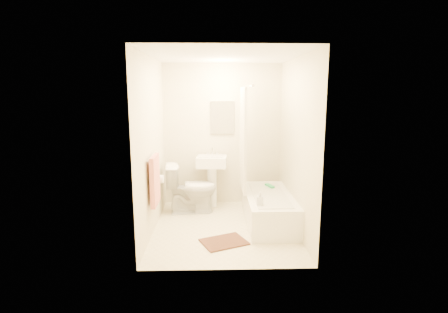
{
  "coord_description": "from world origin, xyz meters",
  "views": [
    {
      "loc": [
        -0.15,
        -4.76,
        1.94
      ],
      "look_at": [
        0.0,
        0.25,
        1.0
      ],
      "focal_mm": 28.0,
      "sensor_mm": 36.0,
      "label": 1
    }
  ],
  "objects_px": {
    "sink": "(212,179)",
    "bath_mat": "(224,242)",
    "toilet": "(191,188)",
    "bathtub": "(268,208)",
    "soap_bottle": "(260,199)"
  },
  "relations": [
    {
      "from": "toilet",
      "to": "bath_mat",
      "type": "distance_m",
      "value": 1.35
    },
    {
      "from": "sink",
      "to": "soap_bottle",
      "type": "relative_size",
      "value": 5.07
    },
    {
      "from": "toilet",
      "to": "bathtub",
      "type": "bearing_deg",
      "value": -117.74
    },
    {
      "from": "bath_mat",
      "to": "bathtub",
      "type": "bearing_deg",
      "value": 46.06
    },
    {
      "from": "bath_mat",
      "to": "soap_bottle",
      "type": "height_order",
      "value": "soap_bottle"
    },
    {
      "from": "bathtub",
      "to": "soap_bottle",
      "type": "xyz_separation_m",
      "value": [
        -0.2,
        -0.5,
        0.31
      ]
    },
    {
      "from": "sink",
      "to": "bath_mat",
      "type": "xyz_separation_m",
      "value": [
        0.16,
        -1.45,
        -0.47
      ]
    },
    {
      "from": "toilet",
      "to": "sink",
      "type": "bearing_deg",
      "value": -58.38
    },
    {
      "from": "toilet",
      "to": "soap_bottle",
      "type": "xyz_separation_m",
      "value": [
        0.98,
        -0.99,
        0.13
      ]
    },
    {
      "from": "bath_mat",
      "to": "soap_bottle",
      "type": "xyz_separation_m",
      "value": [
        0.49,
        0.21,
        0.51
      ]
    },
    {
      "from": "bath_mat",
      "to": "sink",
      "type": "bearing_deg",
      "value": 96.35
    },
    {
      "from": "bath_mat",
      "to": "toilet",
      "type": "bearing_deg",
      "value": 112.47
    },
    {
      "from": "sink",
      "to": "soap_bottle",
      "type": "height_order",
      "value": "sink"
    },
    {
      "from": "sink",
      "to": "soap_bottle",
      "type": "xyz_separation_m",
      "value": [
        0.65,
        -1.24,
        0.05
      ]
    },
    {
      "from": "toilet",
      "to": "bath_mat",
      "type": "relative_size",
      "value": 1.44
    }
  ]
}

